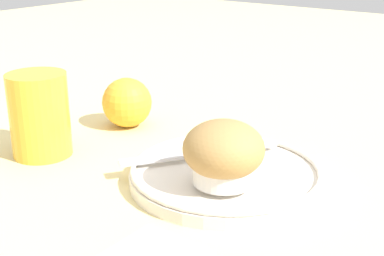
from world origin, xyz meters
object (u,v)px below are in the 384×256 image
Objects in this scene: butter_knife at (201,153)px; orange_fruit at (127,103)px; juice_glass at (40,115)px; muffin at (224,153)px.

butter_knife is 0.19m from orange_fruit.
butter_knife is 1.60× the size of juice_glass.
muffin is at bearing -92.07° from butter_knife.
juice_glass is (-0.15, 0.01, 0.02)m from orange_fruit.
juice_glass is (-0.04, 0.26, 0.00)m from muffin.
orange_fruit is 0.15m from juice_glass.
butter_knife is at bearing -109.04° from orange_fruit.
butter_knife is at bearing -66.50° from juice_glass.
muffin is at bearing -81.96° from juice_glass.
butter_knife is at bearing 53.61° from muffin.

